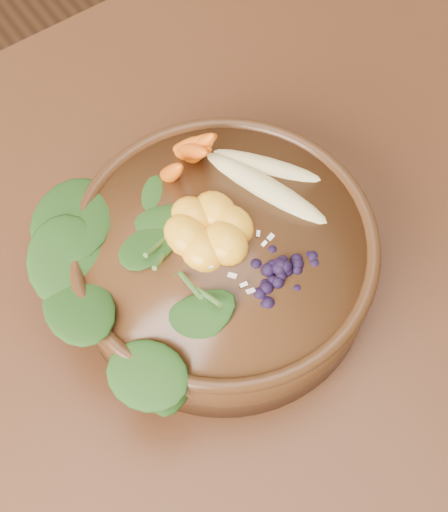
{
  "coord_description": "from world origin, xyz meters",
  "views": [
    {
      "loc": [
        -0.29,
        -0.23,
        1.4
      ],
      "look_at": [
        -0.11,
        0.04,
        0.8
      ],
      "focal_mm": 50.0,
      "sensor_mm": 36.0,
      "label": 1
    }
  ],
  "objects_px": {
    "carrot_cluster": "(183,141)",
    "blueberry_pile": "(283,259)",
    "dining_table": "(317,290)",
    "banana_halves": "(267,168)",
    "stoneware_bowl": "(224,261)",
    "mandarin_cluster": "(209,222)",
    "kale_heap": "(141,235)"
  },
  "relations": [
    {
      "from": "carrot_cluster",
      "to": "blueberry_pile",
      "type": "distance_m",
      "value": 0.15
    },
    {
      "from": "mandarin_cluster",
      "to": "blueberry_pile",
      "type": "bearing_deg",
      "value": -66.71
    },
    {
      "from": "stoneware_bowl",
      "to": "mandarin_cluster",
      "type": "distance_m",
      "value": 0.06
    },
    {
      "from": "stoneware_bowl",
      "to": "blueberry_pile",
      "type": "xyz_separation_m",
      "value": [
        0.03,
        -0.05,
        0.06
      ]
    },
    {
      "from": "mandarin_cluster",
      "to": "blueberry_pile",
      "type": "xyz_separation_m",
      "value": [
        0.03,
        -0.07,
        0.0
      ]
    },
    {
      "from": "dining_table",
      "to": "carrot_cluster",
      "type": "relative_size",
      "value": 20.12
    },
    {
      "from": "banana_halves",
      "to": "dining_table",
      "type": "bearing_deg",
      "value": -88.77
    },
    {
      "from": "stoneware_bowl",
      "to": "carrot_cluster",
      "type": "height_order",
      "value": "carrot_cluster"
    },
    {
      "from": "banana_halves",
      "to": "kale_heap",
      "type": "bearing_deg",
      "value": 156.45
    },
    {
      "from": "banana_halves",
      "to": "mandarin_cluster",
      "type": "distance_m",
      "value": 0.08
    },
    {
      "from": "carrot_cluster",
      "to": "mandarin_cluster",
      "type": "xyz_separation_m",
      "value": [
        -0.02,
        -0.07,
        -0.02
      ]
    },
    {
      "from": "dining_table",
      "to": "stoneware_bowl",
      "type": "distance_m",
      "value": 0.17
    },
    {
      "from": "dining_table",
      "to": "banana_halves",
      "type": "bearing_deg",
      "value": 113.78
    },
    {
      "from": "blueberry_pile",
      "to": "stoneware_bowl",
      "type": "bearing_deg",
      "value": 115.42
    },
    {
      "from": "kale_heap",
      "to": "blueberry_pile",
      "type": "height_order",
      "value": "kale_heap"
    },
    {
      "from": "dining_table",
      "to": "stoneware_bowl",
      "type": "relative_size",
      "value": 5.55
    },
    {
      "from": "carrot_cluster",
      "to": "mandarin_cluster",
      "type": "height_order",
      "value": "carrot_cluster"
    },
    {
      "from": "mandarin_cluster",
      "to": "stoneware_bowl",
      "type": "bearing_deg",
      "value": -73.79
    },
    {
      "from": "kale_heap",
      "to": "carrot_cluster",
      "type": "relative_size",
      "value": 2.38
    },
    {
      "from": "carrot_cluster",
      "to": "blueberry_pile",
      "type": "height_order",
      "value": "carrot_cluster"
    },
    {
      "from": "dining_table",
      "to": "banana_halves",
      "type": "xyz_separation_m",
      "value": [
        -0.03,
        0.07,
        0.18
      ]
    },
    {
      "from": "stoneware_bowl",
      "to": "banana_halves",
      "type": "distance_m",
      "value": 0.1
    },
    {
      "from": "kale_heap",
      "to": "carrot_cluster",
      "type": "bearing_deg",
      "value": 33.07
    },
    {
      "from": "kale_heap",
      "to": "carrot_cluster",
      "type": "height_order",
      "value": "carrot_cluster"
    },
    {
      "from": "blueberry_pile",
      "to": "banana_halves",
      "type": "bearing_deg",
      "value": 61.04
    },
    {
      "from": "dining_table",
      "to": "carrot_cluster",
      "type": "xyz_separation_m",
      "value": [
        -0.09,
        0.13,
        0.21
      ]
    },
    {
      "from": "banana_halves",
      "to": "carrot_cluster",
      "type": "bearing_deg",
      "value": 113.06
    },
    {
      "from": "dining_table",
      "to": "kale_heap",
      "type": "bearing_deg",
      "value": 156.53
    },
    {
      "from": "stoneware_bowl",
      "to": "blueberry_pile",
      "type": "height_order",
      "value": "blueberry_pile"
    },
    {
      "from": "stoneware_bowl",
      "to": "kale_heap",
      "type": "bearing_deg",
      "value": 149.42
    },
    {
      "from": "kale_heap",
      "to": "blueberry_pile",
      "type": "distance_m",
      "value": 0.13
    },
    {
      "from": "dining_table",
      "to": "banana_halves",
      "type": "relative_size",
      "value": 9.81
    }
  ]
}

